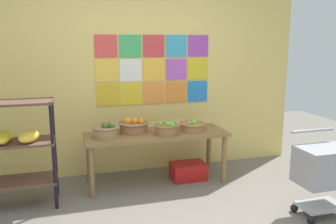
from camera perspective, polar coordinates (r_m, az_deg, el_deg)
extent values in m
cube|color=#E7C96A|center=(4.60, -4.96, 6.86)|extent=(4.46, 0.06, 2.71)
cube|color=#E04743|center=(4.49, -10.09, 10.52)|extent=(0.28, 0.01, 0.28)
cube|color=#41AA5E|center=(4.53, -6.17, 10.63)|extent=(0.28, 0.01, 0.28)
cube|color=#CC3C3F|center=(4.60, -2.33, 10.69)|extent=(0.28, 0.01, 0.28)
cube|color=#3A9DBF|center=(4.68, 1.38, 10.71)|extent=(0.28, 0.01, 0.28)
cube|color=purple|center=(4.78, 4.95, 10.68)|extent=(0.28, 0.01, 0.28)
cube|color=yellow|center=(4.50, -9.96, 6.61)|extent=(0.28, 0.01, 0.28)
cube|color=white|center=(4.55, -6.09, 6.76)|extent=(0.28, 0.01, 0.28)
cube|color=yellow|center=(4.61, -2.30, 6.88)|extent=(0.28, 0.01, 0.28)
cube|color=#B054C0|center=(4.69, 1.36, 6.96)|extent=(0.28, 0.01, 0.28)
cube|color=gold|center=(4.80, 4.89, 7.01)|extent=(0.28, 0.01, 0.28)
cube|color=gold|center=(4.54, -9.83, 2.75)|extent=(0.28, 0.01, 0.28)
cube|color=yellow|center=(4.58, -6.01, 2.93)|extent=(0.28, 0.01, 0.28)
cube|color=orange|center=(4.64, -2.27, 3.10)|extent=(0.28, 0.01, 0.28)
cube|color=orange|center=(4.73, 1.34, 3.24)|extent=(0.28, 0.01, 0.28)
cube|color=#267ED0|center=(4.83, 4.83, 3.38)|extent=(0.28, 0.01, 0.28)
cylinder|color=black|center=(3.76, -18.13, -6.99)|extent=(0.04, 0.04, 1.12)
cylinder|color=black|center=(4.11, -17.99, -5.46)|extent=(0.04, 0.04, 1.12)
cube|color=brown|center=(4.08, -24.85, -10.37)|extent=(1.02, 0.40, 0.03)
cube|color=brown|center=(3.95, -25.35, -4.69)|extent=(1.02, 0.40, 0.02)
ellipsoid|color=yellow|center=(3.89, -25.33, -3.92)|extent=(0.14, 0.28, 0.11)
ellipsoid|color=yellow|center=(3.83, -21.69, -3.73)|extent=(0.28, 0.31, 0.12)
ellipsoid|color=yellow|center=(3.99, -25.35, -3.51)|extent=(0.30, 0.28, 0.11)
cube|color=olive|center=(4.26, -1.95, -3.62)|extent=(1.72, 0.60, 0.04)
cylinder|color=olive|center=(4.01, -12.31, -9.58)|extent=(0.06, 0.06, 0.59)
cylinder|color=olive|center=(4.39, 9.11, -7.60)|extent=(0.06, 0.06, 0.59)
cylinder|color=olive|center=(4.46, -12.76, -7.43)|extent=(0.06, 0.06, 0.59)
cylinder|color=olive|center=(4.81, 6.65, -5.86)|extent=(0.06, 0.06, 0.59)
cylinder|color=#976845|center=(4.28, -5.60, -2.53)|extent=(0.34, 0.34, 0.11)
torus|color=#966C4A|center=(4.27, -5.62, -1.80)|extent=(0.37, 0.37, 0.03)
sphere|color=orange|center=(4.33, -6.42, -1.49)|extent=(0.09, 0.09, 0.09)
sphere|color=orange|center=(4.26, -5.44, -1.51)|extent=(0.09, 0.09, 0.09)
sphere|color=orange|center=(4.27, -6.57, -1.50)|extent=(0.09, 0.09, 0.09)
sphere|color=orange|center=(4.24, -4.29, -1.57)|extent=(0.08, 0.08, 0.08)
cylinder|color=#A57742|center=(4.36, 4.02, -2.45)|extent=(0.31, 0.31, 0.08)
torus|color=#A67044|center=(4.35, 4.03, -1.91)|extent=(0.33, 0.33, 0.03)
sphere|color=#6EBB37|center=(4.35, 4.37, -1.84)|extent=(0.07, 0.07, 0.07)
sphere|color=#74B73A|center=(4.36, 4.21, -1.75)|extent=(0.07, 0.07, 0.07)
sphere|color=#6AB849|center=(4.31, 3.50, -1.89)|extent=(0.07, 0.07, 0.07)
cylinder|color=olive|center=(4.14, -0.27, -2.95)|extent=(0.27, 0.27, 0.11)
torus|color=#8A6142|center=(4.13, -0.27, -2.20)|extent=(0.29, 0.29, 0.02)
sphere|color=#7EC93A|center=(4.16, -0.11, -1.96)|extent=(0.06, 0.06, 0.06)
sphere|color=#77CB44|center=(4.21, 0.49, -1.79)|extent=(0.05, 0.05, 0.05)
sphere|color=#73D230|center=(4.12, 0.19, -2.05)|extent=(0.06, 0.06, 0.06)
sphere|color=#77CC2D|center=(4.17, -1.24, -1.96)|extent=(0.05, 0.05, 0.05)
sphere|color=#6EC23E|center=(4.08, 0.82, -2.24)|extent=(0.06, 0.06, 0.06)
cylinder|color=#A07D50|center=(4.09, -10.17, -3.26)|extent=(0.28, 0.28, 0.12)
torus|color=#A07B51|center=(4.08, -10.20, -2.46)|extent=(0.31, 0.31, 0.03)
sphere|color=#4D6928|center=(4.06, -10.21, -2.19)|extent=(0.09, 0.09, 0.09)
sphere|color=#405F22|center=(4.07, -9.16, -2.32)|extent=(0.07, 0.07, 0.07)
sphere|color=#3B6C37|center=(4.16, -9.84, -1.98)|extent=(0.07, 0.07, 0.07)
cube|color=red|center=(4.50, 3.30, -9.57)|extent=(0.43, 0.29, 0.21)
sphere|color=black|center=(3.75, 22.30, -16.00)|extent=(0.08, 0.08, 0.08)
sphere|color=black|center=(3.93, 19.88, -14.50)|extent=(0.08, 0.08, 0.08)
sphere|color=black|center=(4.18, 24.67, -13.31)|extent=(0.08, 0.08, 0.08)
cube|color=#A5A8AD|center=(3.94, 23.63, -13.80)|extent=(0.44, 0.28, 0.03)
cube|color=#9B9BA4|center=(3.78, 24.13, -7.99)|extent=(0.52, 0.36, 0.36)
cylinder|color=#9B9BA4|center=(3.86, 22.48, -2.83)|extent=(0.49, 0.03, 0.03)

